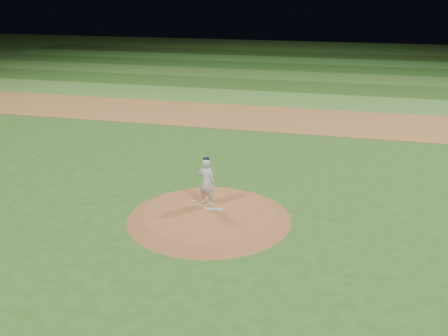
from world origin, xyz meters
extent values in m
plane|color=#2C591C|center=(0.00, 0.00, 0.00)|extent=(120.00, 120.00, 0.00)
cube|color=#99612F|center=(0.00, 14.00, 0.01)|extent=(70.00, 6.00, 0.02)
cube|color=#43752A|center=(0.00, 19.50, 0.01)|extent=(70.00, 5.00, 0.02)
cube|color=#264E19|center=(0.00, 24.50, 0.01)|extent=(70.00, 5.00, 0.02)
cube|color=#396524|center=(0.00, 29.50, 0.01)|extent=(70.00, 5.00, 0.02)
cube|color=#234E19|center=(0.00, 34.50, 0.01)|extent=(70.00, 5.00, 0.02)
cube|color=#326C27|center=(0.00, 39.50, 0.01)|extent=(70.00, 5.00, 0.02)
cube|color=#1F3F14|center=(0.00, 44.50, 0.01)|extent=(70.00, 5.00, 0.02)
cone|color=#95572E|center=(0.00, 0.00, 0.12)|extent=(5.50, 5.50, 0.25)
cube|color=beige|center=(0.09, 0.20, 0.27)|extent=(0.62, 0.21, 0.03)
ellipsoid|color=white|center=(-0.74, 0.64, 0.28)|extent=(0.10, 0.10, 0.06)
imported|color=silver|center=(-0.24, 0.54, 1.09)|extent=(0.68, 0.51, 1.67)
ellipsoid|color=black|center=(-0.24, 0.54, 1.90)|extent=(0.22, 0.22, 0.15)
camera|label=1|loc=(4.24, -14.58, 7.30)|focal=40.00mm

